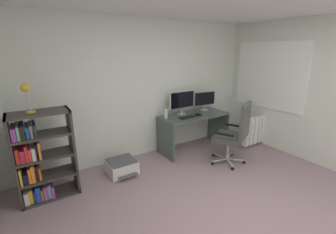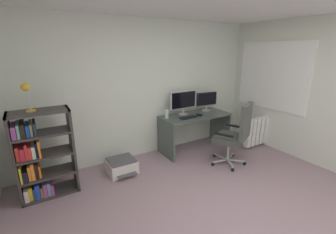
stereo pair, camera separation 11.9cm
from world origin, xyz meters
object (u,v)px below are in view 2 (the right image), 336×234
desk (195,124)px  radiator (262,130)px  printer (122,166)px  keyboard (188,117)px  monitor_main (183,101)px  desktop_speaker (167,114)px  office_chair (236,133)px  desk_lamp (26,91)px  computer_mouse (199,115)px  bookshelf (39,158)px  monitor_secondary (207,100)px

desk → radiator: desk is taller
printer → keyboard: bearing=0.4°
monitor_main → desktop_speaker: monitor_main is taller
printer → radiator: size_ratio=0.53×
monitor_main → office_chair: bearing=-69.9°
desk → radiator: size_ratio=1.44×
office_chair → desktop_speaker: bearing=128.4°
office_chair → desk_lamp: 3.17m
desk → computer_mouse: bearing=-77.7°
desktop_speaker → monitor_main: bearing=6.7°
desk_lamp → bookshelf: bearing=-1.0°
desk → printer: (-1.60, -0.11, -0.42)m
desk → monitor_secondary: 0.60m
desk → radiator: bearing=-23.7°
keyboard → bookshelf: size_ratio=0.28×
office_chair → bookshelf: bookshelf is taller
bookshelf → monitor_main: bearing=6.7°
office_chair → desk_lamp: bearing=165.9°
desktop_speaker → office_chair: (0.79, -0.99, -0.22)m
monitor_secondary → bookshelf: (-3.15, -0.30, -0.39)m
desk → radiator: (1.33, -0.58, -0.19)m
printer → desk_lamp: bearing=-178.1°
radiator → desk_lamp: bearing=174.0°
desktop_speaker → bookshelf: 2.18m
monitor_main → monitor_secondary: 0.60m
monitor_secondary → keyboard: 0.73m
computer_mouse → desk_lamp: desk_lamp is taller
keyboard → bookshelf: (-2.51, -0.05, -0.17)m
monitor_main → printer: size_ratio=1.15×
printer → radiator: (2.94, -0.47, 0.23)m
desk → keyboard: (-0.24, -0.10, 0.21)m
computer_mouse → printer: (-1.62, -0.01, -0.64)m
bookshelf → printer: size_ratio=2.40×
monitor_main → desk_lamp: desk_lamp is taller
keyboard → bookshelf: bearing=178.3°
desktop_speaker → printer: size_ratio=0.33×
bookshelf → printer: 1.24m
computer_mouse → printer: size_ratio=0.20×
desk → printer: 1.66m
computer_mouse → desk_lamp: (-2.79, -0.05, 0.73)m
office_chair → keyboard: bearing=118.6°
keyboard → computer_mouse: size_ratio=3.40×
desktop_speaker → desk_lamp: (-2.16, -0.25, 0.67)m
keyboard → radiator: keyboard is taller
monitor_secondary → bookshelf: 3.19m
monitor_main → computer_mouse: (0.22, -0.25, -0.26)m
office_chair → printer: office_chair is taller
monitor_main → desktop_speaker: (-0.41, -0.05, -0.19)m
office_chair → radiator: (1.15, 0.31, -0.26)m
desk → desktop_speaker: bearing=170.5°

